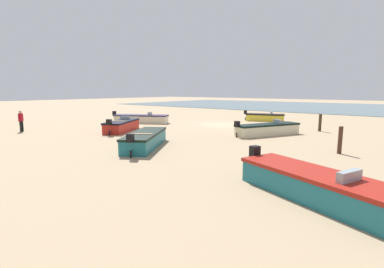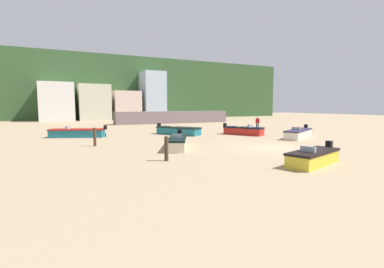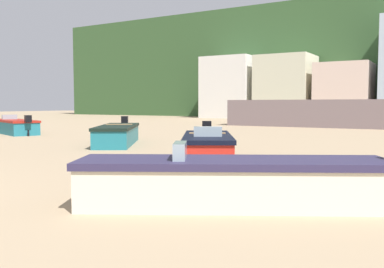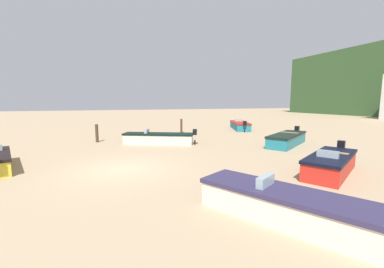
{
  "view_description": "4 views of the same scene",
  "coord_description": "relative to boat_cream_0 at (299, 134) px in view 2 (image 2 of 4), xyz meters",
  "views": [
    {
      "loc": [
        -14.05,
        21.84,
        3.16
      ],
      "look_at": [
        -6.59,
        12.49,
        1.29
      ],
      "focal_mm": 26.16,
      "sensor_mm": 36.0,
      "label": 1
    },
    {
      "loc": [
        -13.67,
        -15.34,
        3.02
      ],
      "look_at": [
        -4.05,
        4.61,
        0.77
      ],
      "focal_mm": 25.97,
      "sensor_mm": 36.0,
      "label": 2
    },
    {
      "loc": [
        9.77,
        -2.75,
        1.73
      ],
      "look_at": [
        1.79,
        10.72,
        0.64
      ],
      "focal_mm": 39.94,
      "sensor_mm": 36.0,
      "label": 3
    },
    {
      "loc": [
        11.15,
        -0.7,
        3.06
      ],
      "look_at": [
        -5.44,
        5.41,
        0.69
      ],
      "focal_mm": 22.75,
      "sensor_mm": 36.0,
      "label": 4
    }
  ],
  "objects": [
    {
      "name": "townhouse_centre_left",
      "position": [
        -6.68,
        43.24,
        2.71
      ],
      "size": [
        5.71,
        6.01,
        6.25
      ],
      "primitive_type": "cube",
      "color": "beige",
      "rests_on": "ground"
    },
    {
      "name": "boat_cream_0",
      "position": [
        0.0,
        0.0,
        0.0
      ],
      "size": [
        5.24,
        3.69,
        1.13
      ],
      "rotation": [
        0.0,
        0.0,
        2.07
      ],
      "color": "beige",
      "rests_on": "ground"
    },
    {
      "name": "boat_yellow_1",
      "position": [
        -8.7,
        -9.17,
        -0.03
      ],
      "size": [
        4.13,
        2.38,
        1.07
      ],
      "rotation": [
        0.0,
        0.0,
        1.88
      ],
      "color": "gold",
      "rests_on": "ground"
    },
    {
      "name": "harbor_pier",
      "position": [
        -2.16,
        26.24,
        0.62
      ],
      "size": [
        20.28,
        2.4,
        2.07
      ],
      "primitive_type": "cube",
      "color": "slate",
      "rests_on": "ground"
    },
    {
      "name": "townhouse_far_left",
      "position": [
        -20.53,
        43.54,
        3.42
      ],
      "size": [
        6.41,
        6.6,
        7.67
      ],
      "primitive_type": "cube",
      "color": "silver",
      "rests_on": "ground"
    },
    {
      "name": "mooring_post_near_water",
      "position": [
        -18.0,
        2.7,
        0.28
      ],
      "size": [
        0.21,
        0.21,
        1.38
      ],
      "primitive_type": "cylinder",
      "color": "#472B1D",
      "rests_on": "ground"
    },
    {
      "name": "beach_walker_foreground",
      "position": [
        2.87,
        9.57,
        0.54
      ],
      "size": [
        0.47,
        0.49,
        1.62
      ],
      "rotation": [
        0.0,
        0.0,
        5.29
      ],
      "color": "black",
      "rests_on": "ground"
    },
    {
      "name": "ground_plane",
      "position": [
        -6.73,
        -3.76,
        -0.42
      ],
      "size": [
        160.0,
        160.0,
        0.0
      ],
      "primitive_type": "plane",
      "color": "tan"
    },
    {
      "name": "townhouse_left",
      "position": [
        -13.39,
        43.13,
        3.32
      ],
      "size": [
        6.27,
        5.79,
        7.47
      ],
      "primitive_type": "cube",
      "color": "beige",
      "rests_on": "ground"
    },
    {
      "name": "boat_teal_2",
      "position": [
        -18.8,
        9.73,
        0.01
      ],
      "size": [
        5.31,
        3.23,
        1.14
      ],
      "rotation": [
        0.0,
        0.0,
        1.2
      ],
      "color": "#1F6B7B",
      "rests_on": "ground"
    },
    {
      "name": "mooring_post_mid_beach",
      "position": [
        -15.13,
        -4.92,
        0.26
      ],
      "size": [
        0.22,
        0.22,
        1.36
      ],
      "primitive_type": "cylinder",
      "color": "#402F1D",
      "rests_on": "ground"
    },
    {
      "name": "boat_cream_5",
      "position": [
        -12.68,
        -0.73,
        -0.01
      ],
      "size": [
        3.29,
        5.08,
        1.12
      ],
      "rotation": [
        0.0,
        0.0,
        2.69
      ],
      "color": "beige",
      "rests_on": "ground"
    },
    {
      "name": "townhouse_far_right",
      "position": [
        -0.48,
        43.42,
        4.98
      ],
      "size": [
        4.86,
        6.37,
        10.79
      ],
      "primitive_type": "cube",
      "color": "#ABBDCE",
      "rests_on": "ground"
    },
    {
      "name": "headland_hill",
      "position": [
        -6.73,
        62.24,
        6.91
      ],
      "size": [
        90.0,
        32.0,
        14.64
      ],
      "primitive_type": "cube",
      "color": "#31512B",
      "rests_on": "ground"
    },
    {
      "name": "boat_teal_4",
      "position": [
        -9.11,
        7.65,
        0.01
      ],
      "size": [
        3.83,
        4.88,
        1.15
      ],
      "rotation": [
        0.0,
        0.0,
        3.71
      ],
      "color": "#1D6C7A",
      "rests_on": "ground"
    },
    {
      "name": "boat_red_3",
      "position": [
        -3.01,
        4.58,
        0.01
      ],
      "size": [
        3.23,
        4.28,
        1.15
      ],
      "rotation": [
        0.0,
        0.0,
        3.65
      ],
      "color": "red",
      "rests_on": "ground"
    }
  ]
}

